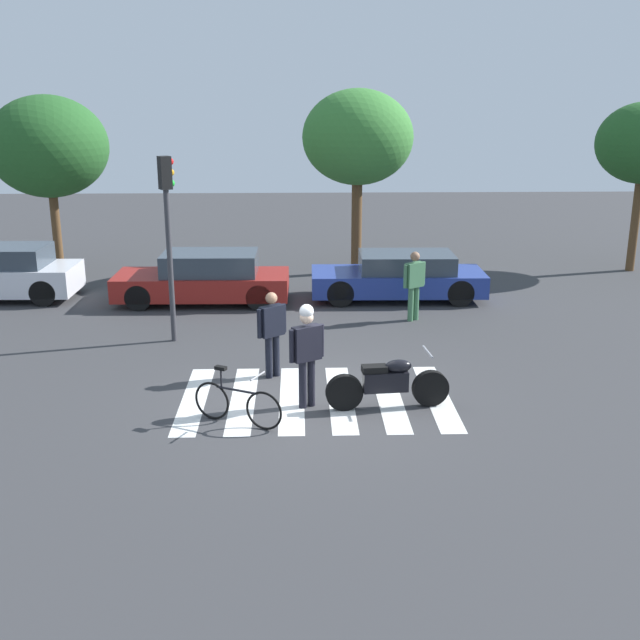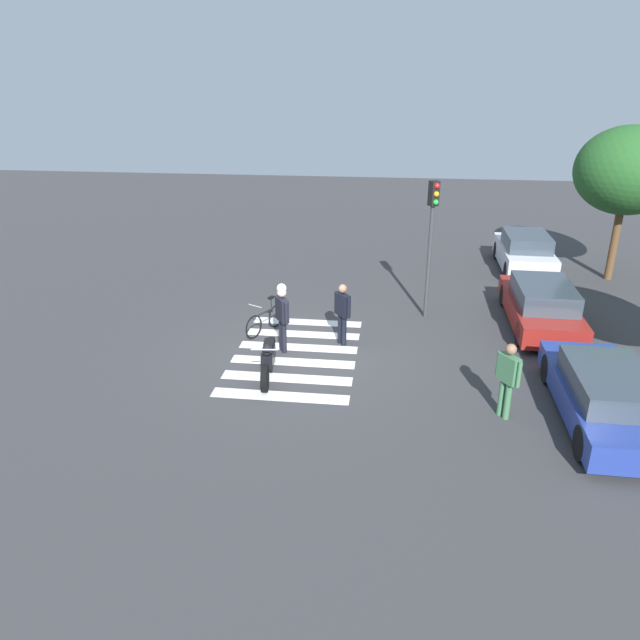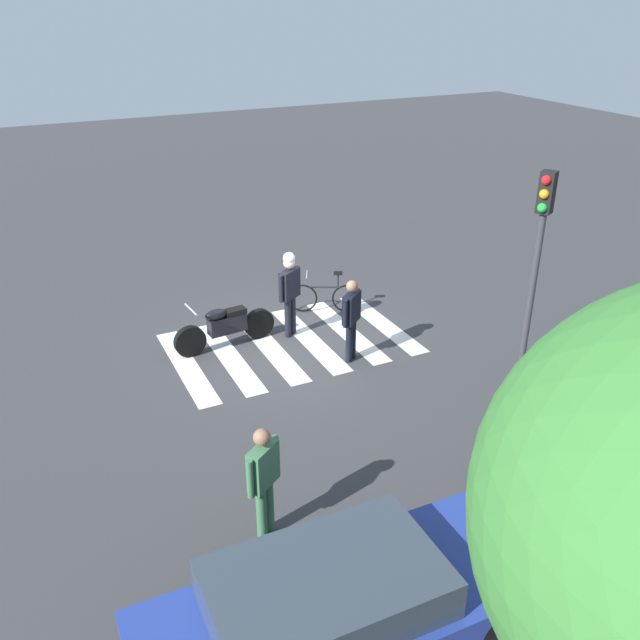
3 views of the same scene
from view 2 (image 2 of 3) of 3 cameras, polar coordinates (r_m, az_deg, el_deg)
name	(u,v)px [view 2 (image 2 of 3)]	position (r m, az deg, el deg)	size (l,w,h in m)	color
ground_plane	(296,354)	(15.95, -2.33, -3.29)	(60.00, 60.00, 0.00)	#38383A
police_motorcycle	(268,358)	(14.72, -4.95, -3.65)	(2.23, 0.62, 1.05)	black
leaning_bicycle	(265,320)	(17.22, -5.23, 0.00)	(1.54, 0.80, 1.00)	black
officer_on_foot	(282,312)	(15.72, -3.62, 0.75)	(0.62, 0.44, 1.91)	black
officer_by_motorcycle	(342,310)	(16.18, 2.15, 0.93)	(0.56, 0.47, 1.73)	black
pedestrian_bystander	(508,376)	(13.32, 17.42, -5.08)	(0.58, 0.45, 1.73)	#3F724C
crosswalk_stripes	(296,354)	(15.95, -2.33, -3.28)	(4.95, 3.22, 0.01)	silver
car_white_van	(524,252)	(23.92, 18.87, 6.11)	(4.17, 1.80, 1.46)	black
car_maroon_wagon	(541,305)	(18.63, 20.27, 1.32)	(4.61, 1.81, 1.36)	black
car_blue_hatchback	(605,395)	(14.08, 25.47, -6.48)	(4.67, 1.83, 1.27)	black
traffic_light_pole	(432,228)	(17.83, 10.57, 8.60)	(0.36, 0.33, 4.12)	#38383D
street_tree_near	(628,171)	(23.42, 27.25, 12.51)	(3.52, 3.52, 5.37)	brown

